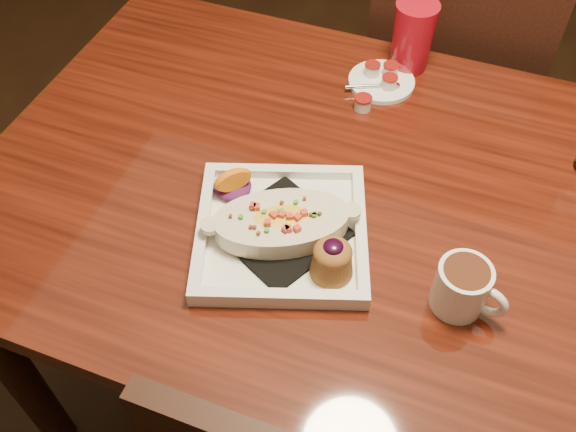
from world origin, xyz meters
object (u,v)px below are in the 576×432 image
(chair_far, at_px, (448,94))
(table, at_px, (393,241))
(red_tumbler, at_px, (413,37))
(plate, at_px, (285,229))
(coffee_mug, at_px, (463,287))
(saucer, at_px, (381,80))

(chair_far, bearing_deg, table, 90.00)
(table, xyz_separation_m, red_tumbler, (-0.08, 0.38, 0.17))
(plate, relative_size, coffee_mug, 3.08)
(coffee_mug, bearing_deg, chair_far, 113.05)
(red_tumbler, bearing_deg, plate, -98.44)
(plate, xyz_separation_m, red_tumbler, (0.08, 0.52, 0.05))
(table, relative_size, plate, 4.31)
(saucer, bearing_deg, table, -68.87)
(chair_far, bearing_deg, saucer, 69.84)
(table, bearing_deg, saucer, 111.13)
(chair_far, distance_m, red_tumbler, 0.41)
(table, height_order, red_tumbler, red_tumbler)
(plate, distance_m, saucer, 0.44)
(table, distance_m, chair_far, 0.65)
(table, relative_size, red_tumbler, 10.36)
(coffee_mug, bearing_deg, red_tumbler, 125.10)
(chair_far, height_order, saucer, chair_far)
(saucer, bearing_deg, red_tumbler, 63.61)
(coffee_mug, xyz_separation_m, red_tumbler, (-0.21, 0.54, 0.03))
(table, xyz_separation_m, chair_far, (-0.00, 0.63, -0.15))
(table, distance_m, red_tumbler, 0.43)
(table, bearing_deg, red_tumbler, 102.04)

